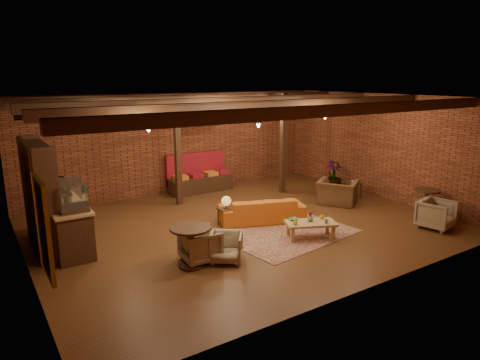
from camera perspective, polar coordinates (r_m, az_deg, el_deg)
floor at (r=10.99m, az=0.57°, el=-6.03°), size 10.00×10.00×0.00m
ceiling at (r=10.36m, az=0.61°, el=10.88°), size 10.00×8.00×0.02m
wall_back at (r=14.02m, az=-8.47°, el=4.89°), size 10.00×0.02×3.20m
wall_front at (r=7.64m, az=17.35°, el=-2.96°), size 10.00×0.02×3.20m
wall_left at (r=8.92m, az=-27.35°, el=-1.54°), size 0.02×8.00×3.20m
wall_right at (r=13.91m, az=18.11°, el=4.29°), size 0.02×8.00×3.20m
ceiling_beams at (r=10.37m, az=0.61°, el=10.21°), size 9.80×6.40×0.22m
ceiling_pipe at (r=11.75m, az=-3.75°, el=9.47°), size 9.60×0.12×0.12m
post_left at (r=12.52m, az=-8.31°, el=3.85°), size 0.16×0.16×3.20m
post_right at (r=13.78m, az=5.76°, el=4.81°), size 0.16×0.16×3.20m
service_counter at (r=10.19m, az=-22.43°, el=-3.96°), size 0.80×2.50×1.60m
plant_counter at (r=10.29m, az=-22.31°, el=-1.35°), size 0.35×0.39×0.30m
shelving_hutch at (r=10.13m, az=-24.96°, el=-1.96°), size 0.52×2.00×2.40m
chalkboard_menu at (r=6.72m, az=-24.66°, el=-5.87°), size 0.08×0.96×1.46m
banquette at (r=14.09m, az=-5.34°, el=0.46°), size 2.10×0.70×1.00m
service_sign at (r=13.39m, az=-4.61°, el=7.82°), size 0.86×0.06×0.30m
ceiling_spotlights at (r=10.38m, az=0.60°, el=9.00°), size 6.40×4.40×0.28m
rug at (r=10.55m, az=6.02°, el=-6.94°), size 3.37×2.76×0.01m
sofa at (r=11.18m, az=2.88°, el=-3.97°), size 2.35×1.53×0.64m
coffee_table at (r=10.17m, az=9.33°, el=-5.76°), size 1.29×1.01×0.65m
side_table_lamp at (r=10.76m, az=-1.84°, el=-3.13°), size 0.38×0.38×0.78m
round_table_left at (r=8.55m, az=-6.61°, el=-7.96°), size 0.80×0.80×0.84m
armchair_a at (r=8.86m, az=-5.30°, el=-8.46°), size 0.74×0.78×0.75m
armchair_b at (r=8.84m, az=-1.86°, el=-8.77°), size 0.88×0.87×0.66m
armchair_right at (r=12.96m, az=12.89°, el=-1.08°), size 1.20×1.32×0.97m
side_table_book at (r=13.76m, az=14.82°, el=-0.40°), size 0.56×0.56×0.53m
round_table_right at (r=12.42m, az=23.60°, el=-2.33°), size 0.67×0.67×0.79m
armchair_far at (r=11.73m, az=24.70°, el=-4.01°), size 0.90×0.86×0.79m
plant_tall at (r=14.34m, az=12.52°, el=4.43°), size 1.74×1.74×2.96m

